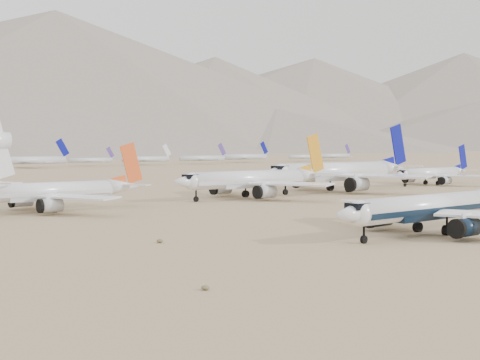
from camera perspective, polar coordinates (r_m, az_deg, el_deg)
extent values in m
plane|color=#927955|center=(106.81, 11.40, -4.63)|extent=(7000.00, 7000.00, 0.00)
cylinder|color=white|center=(109.14, 15.69, -2.19)|extent=(32.47, 3.84, 3.84)
cube|color=black|center=(109.19, 15.69, -2.44)|extent=(31.82, 3.90, 0.86)
sphere|color=white|center=(96.27, 10.18, -2.81)|extent=(3.84, 3.84, 3.84)
cube|color=black|center=(95.74, 9.97, -2.20)|extent=(2.69, 2.49, 0.96)
cylinder|color=black|center=(103.55, 18.75, -3.85)|extent=(4.51, 2.76, 2.76)
cube|color=white|center=(117.96, 11.82, -2.09)|extent=(12.54, 19.76, 0.60)
cube|color=white|center=(129.29, 19.79, -1.12)|extent=(5.15, 6.74, 0.23)
cylinder|color=black|center=(112.66, 11.81, -3.21)|extent=(4.51, 2.76, 2.76)
cylinder|color=black|center=(97.46, 10.53, -5.01)|extent=(1.15, 0.48, 1.15)
cylinder|color=black|center=(109.15, 17.23, -4.12)|extent=(1.61, 0.96, 1.61)
cylinder|color=black|center=(112.15, 14.93, -3.90)|extent=(1.61, 0.96, 1.61)
cylinder|color=white|center=(203.63, 8.14, 0.75)|extent=(44.29, 5.37, 5.37)
cube|color=silver|center=(203.66, 8.14, 0.56)|extent=(43.41, 5.45, 1.21)
sphere|color=white|center=(187.82, 3.60, 0.58)|extent=(5.37, 5.37, 5.37)
cube|color=black|center=(187.21, 3.42, 1.03)|extent=(3.76, 3.49, 1.34)
cone|color=white|center=(224.65, 12.84, 1.01)|extent=(11.07, 5.37, 5.37)
cube|color=white|center=(196.23, 12.19, 0.35)|extent=(17.11, 26.96, 0.83)
cube|color=white|center=(223.29, 14.22, 1.16)|extent=(7.03, 9.19, 0.32)
cylinder|color=silver|center=(194.74, 10.04, -0.36)|extent=(6.15, 3.87, 3.87)
cube|color=white|center=(216.87, 5.69, 0.65)|extent=(17.11, 26.96, 0.83)
cube|color=white|center=(229.46, 12.16, 1.23)|extent=(7.03, 9.19, 0.32)
cylinder|color=silver|center=(209.54, 5.47, -0.10)|extent=(6.15, 3.87, 3.87)
cube|color=#080C7E|center=(226.97, 13.34, 2.96)|extent=(8.39, 0.43, 13.83)
cylinder|color=black|center=(189.04, 3.89, -1.03)|extent=(1.61, 0.67, 1.61)
cylinder|color=black|center=(202.78, 9.27, -0.70)|extent=(2.25, 1.34, 2.25)
cylinder|color=black|center=(207.78, 7.71, -0.60)|extent=(2.25, 1.34, 2.25)
cylinder|color=white|center=(176.32, 0.75, 0.09)|extent=(36.59, 4.45, 4.45)
cube|color=silver|center=(176.35, 0.75, -0.09)|extent=(35.86, 4.51, 1.00)
sphere|color=white|center=(165.06, -4.09, -0.12)|extent=(4.45, 4.45, 4.45)
cube|color=black|center=(164.61, -4.28, 0.30)|extent=(3.11, 2.89, 1.11)
cone|color=white|center=(191.73, 5.90, 0.40)|extent=(9.15, 4.45, 4.45)
cube|color=white|center=(168.72, 4.32, -0.32)|extent=(14.13, 22.27, 0.69)
cube|color=white|center=(190.07, 7.19, 0.54)|extent=(5.81, 7.59, 0.27)
cylinder|color=silver|center=(168.35, 2.22, -1.00)|extent=(5.08, 3.20, 3.20)
cube|color=white|center=(188.10, -1.14, 0.03)|extent=(14.13, 22.27, 0.69)
cube|color=white|center=(195.94, 5.38, 0.62)|extent=(5.81, 7.59, 0.27)
cylinder|color=silver|center=(182.20, -1.58, -0.70)|extent=(5.08, 3.20, 3.20)
cube|color=orange|center=(193.37, 6.44, 2.30)|extent=(6.93, 0.36, 11.43)
cylinder|color=black|center=(166.01, -3.77, -1.64)|extent=(1.33, 0.56, 1.33)
cylinder|color=black|center=(175.24, 1.79, -1.30)|extent=(1.87, 1.11, 1.87)
cylinder|color=black|center=(179.94, 0.48, -1.19)|extent=(1.87, 1.11, 1.87)
cylinder|color=white|center=(146.72, -16.41, -0.93)|extent=(30.83, 3.77, 3.77)
cube|color=silver|center=(146.75, -16.41, -1.11)|extent=(30.21, 3.82, 0.85)
cone|color=white|center=(155.19, -9.94, -0.54)|extent=(7.71, 3.77, 3.77)
cube|color=white|center=(137.88, -13.71, -1.41)|extent=(11.91, 18.76, 0.58)
cube|color=white|center=(152.85, -8.79, -0.41)|extent=(4.89, 6.40, 0.23)
cylinder|color=silver|center=(139.23, -15.80, -2.10)|extent=(4.28, 2.71, 2.71)
cube|color=white|center=(157.68, -17.17, -0.92)|extent=(11.91, 18.76, 0.58)
cube|color=white|center=(159.00, -10.11, -0.29)|extent=(4.89, 6.40, 0.23)
cylinder|color=silver|center=(153.28, -18.11, -1.68)|extent=(4.28, 2.71, 2.71)
cube|color=#E1511E|center=(156.03, -9.27, 1.45)|extent=(5.84, 0.30, 9.63)
cylinder|color=black|center=(145.10, -15.51, -2.36)|extent=(1.58, 0.94, 1.58)
cylinder|color=black|center=(149.91, -16.34, -2.21)|extent=(1.58, 0.94, 1.58)
cube|color=white|center=(136.67, -19.82, -0.23)|extent=(6.68, 8.74, 0.30)
cylinder|color=white|center=(244.60, 15.88, 0.57)|extent=(30.29, 3.66, 3.66)
cube|color=silver|center=(244.62, 15.88, 0.47)|extent=(29.68, 3.71, 0.82)
sphere|color=white|center=(232.28, 13.77, 0.48)|extent=(3.66, 3.66, 3.66)
cube|color=black|center=(231.80, 13.69, 0.72)|extent=(2.56, 2.38, 0.91)
cone|color=white|center=(260.24, 18.22, 0.74)|extent=(7.57, 3.66, 3.66)
cube|color=white|center=(240.75, 18.29, 0.35)|extent=(11.70, 18.43, 0.57)
cube|color=white|center=(259.64, 19.04, 0.82)|extent=(4.81, 6.29, 0.22)
cylinder|color=silver|center=(239.15, 17.13, -0.05)|extent=(4.21, 2.63, 2.63)
cube|color=white|center=(252.69, 14.19, 0.52)|extent=(11.70, 18.43, 0.57)
cube|color=white|center=(263.33, 17.75, 0.87)|extent=(4.81, 6.29, 0.22)
cylinder|color=silver|center=(247.65, 14.23, 0.09)|extent=(4.21, 2.63, 2.63)
cube|color=#080C7E|center=(261.88, 18.48, 1.89)|extent=(5.74, 0.29, 9.46)
cylinder|color=black|center=(233.20, 13.89, -0.41)|extent=(1.10, 0.46, 1.10)
cylinder|color=black|center=(244.38, 16.54, -0.25)|extent=(1.54, 0.91, 1.54)
cylinder|color=black|center=(247.25, 15.55, -0.20)|extent=(1.54, 0.91, 1.54)
cylinder|color=silver|center=(430.68, -17.56, 1.61)|extent=(46.90, 4.63, 4.63)
cube|color=#080C7E|center=(439.36, -14.91, 2.70)|extent=(9.34, 0.46, 11.76)
cube|color=silver|center=(419.47, -16.94, 1.50)|extent=(12.36, 21.59, 0.46)
cube|color=silver|center=(441.96, -18.16, 1.55)|extent=(12.36, 21.59, 0.46)
cylinder|color=silver|center=(459.60, -12.63, 1.67)|extent=(31.46, 3.11, 3.11)
cube|color=#493486|center=(466.43, -11.02, 2.35)|extent=(6.26, 0.31, 7.89)
cube|color=silver|center=(452.38, -12.16, 1.59)|extent=(8.29, 14.48, 0.31)
cube|color=silver|center=(466.87, -13.09, 1.62)|extent=(8.29, 14.48, 0.31)
cylinder|color=silver|center=(474.49, -8.04, 1.78)|extent=(37.28, 3.68, 3.68)
cube|color=white|center=(483.84, -6.27, 2.55)|extent=(7.42, 0.37, 9.35)
cube|color=silver|center=(466.32, -7.41, 1.70)|extent=(9.82, 17.16, 0.37)
cube|color=silver|center=(482.74, -8.64, 1.73)|extent=(9.82, 17.16, 0.37)
cylinder|color=silver|center=(495.85, -3.23, 1.87)|extent=(39.30, 3.88, 3.88)
cube|color=#493486|center=(506.97, -1.55, 2.64)|extent=(7.83, 0.39, 9.86)
cube|color=silver|center=(487.72, -2.52, 1.78)|extent=(10.35, 18.09, 0.39)
cube|color=silver|center=(504.08, -3.92, 1.82)|extent=(10.35, 18.09, 0.39)
cylinder|color=silver|center=(542.67, 0.45, 1.99)|extent=(43.69, 4.32, 4.32)
cube|color=#080C7E|center=(556.06, 2.07, 2.77)|extent=(8.70, 0.43, 10.96)
cube|color=silver|center=(534.09, 1.23, 1.91)|extent=(11.51, 20.11, 0.43)
cube|color=silver|center=(551.37, -0.31, 1.94)|extent=(11.51, 20.11, 0.43)
cylinder|color=silver|center=(572.76, 5.48, 1.99)|extent=(34.16, 3.38, 3.38)
cube|color=#080C7E|center=(584.20, 6.59, 2.56)|extent=(6.80, 0.34, 8.57)
cube|color=silver|center=(566.57, 6.11, 1.92)|extent=(9.00, 15.73, 0.34)
cube|color=silver|center=(579.04, 4.86, 1.95)|extent=(9.00, 15.73, 0.34)
cylinder|color=silver|center=(611.38, 8.07, 2.05)|extent=(37.83, 3.74, 3.74)
cube|color=#493486|center=(624.60, 9.18, 2.64)|extent=(7.53, 0.37, 9.49)
cube|color=silver|center=(604.85, 8.76, 1.98)|extent=(9.97, 17.41, 0.37)
cube|color=silver|center=(618.01, 7.40, 2.01)|extent=(9.97, 17.41, 0.37)
cone|color=slate|center=(1903.60, -15.39, 8.20)|extent=(2356.00, 2356.00, 380.00)
cone|color=slate|center=(2106.84, -2.11, 6.56)|extent=(1682.00, 1682.00, 290.00)
cone|color=slate|center=(2620.86, 6.37, 6.50)|extent=(2380.00, 2380.00, 350.00)
cone|color=slate|center=(3047.31, 18.52, 6.44)|extent=(2460.00, 2460.00, 410.00)
cone|color=slate|center=(1591.71, 3.19, 4.29)|extent=(900.00, 900.00, 100.00)
ellipsoid|color=brown|center=(65.70, -2.98, -9.15)|extent=(0.84, 0.84, 0.46)
ellipsoid|color=brown|center=(97.11, -6.85, -5.18)|extent=(0.98, 0.98, 0.54)
ellipsoid|color=brown|center=(127.42, 17.76, -3.37)|extent=(0.84, 0.84, 0.46)
ellipsoid|color=brown|center=(155.55, 11.37, -2.14)|extent=(0.98, 0.98, 0.54)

